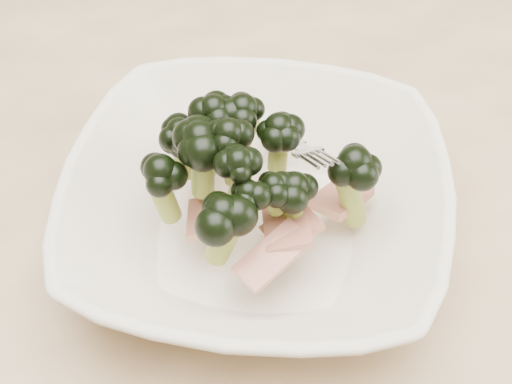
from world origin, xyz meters
TOP-DOWN VIEW (x-y plane):
  - dining_table at (0.00, 0.00)m, footprint 1.20×0.80m
  - broccoli_dish at (0.03, 0.01)m, footprint 0.34×0.34m

SIDE VIEW (x-z plane):
  - dining_table at x=0.00m, z-range 0.28..1.03m
  - broccoli_dish at x=0.03m, z-range 0.73..0.85m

